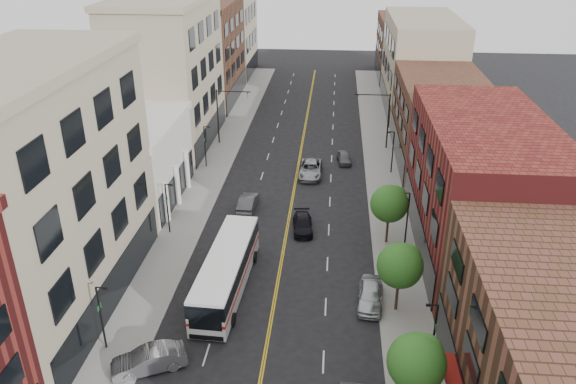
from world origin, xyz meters
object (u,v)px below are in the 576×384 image
(car_lane_behind, at_px, (248,202))
(city_bus, at_px, (226,269))
(car_lane_a, at_px, (303,224))
(car_lane_c, at_px, (344,158))
(car_parked_far, at_px, (370,295))
(car_lane_b, at_px, (310,169))
(car_angle_b, at_px, (149,360))

(car_lane_behind, bearing_deg, city_bus, 93.70)
(city_bus, height_order, car_lane_a, city_bus)
(city_bus, xyz_separation_m, car_lane_c, (9.42, 27.32, -1.29))
(car_parked_far, xyz_separation_m, car_lane_behind, (-11.77, 14.97, -0.06))
(car_lane_a, xyz_separation_m, car_lane_b, (0.10, 12.94, 0.14))
(car_lane_behind, bearing_deg, car_angle_b, 84.45)
(car_angle_b, relative_size, car_lane_behind, 1.07)
(city_bus, relative_size, car_lane_a, 2.90)
(car_lane_behind, relative_size, car_lane_a, 1.01)
(city_bus, distance_m, car_parked_far, 11.41)
(car_lane_behind, height_order, car_lane_a, car_lane_behind)
(car_lane_a, xyz_separation_m, car_lane_c, (4.00, 17.18, -0.02))
(car_angle_b, relative_size, car_lane_b, 0.85)
(car_lane_a, bearing_deg, car_lane_b, 83.46)
(car_parked_far, distance_m, car_lane_behind, 19.05)
(city_bus, bearing_deg, car_lane_a, 64.58)
(car_lane_a, bearing_deg, car_angle_b, -120.75)
(car_angle_b, bearing_deg, car_lane_a, 130.14)
(car_angle_b, height_order, car_lane_behind, car_angle_b)
(car_lane_behind, distance_m, car_lane_a, 7.08)
(car_parked_far, bearing_deg, car_lane_behind, 132.52)
(car_parked_far, height_order, car_lane_b, car_parked_far)
(car_angle_b, height_order, car_lane_b, car_angle_b)
(car_angle_b, xyz_separation_m, car_lane_b, (9.00, 32.32, -0.00))
(city_bus, xyz_separation_m, car_parked_far, (11.32, -0.88, -1.12))
(city_bus, relative_size, car_lane_behind, 2.87)
(car_angle_b, relative_size, car_parked_far, 1.02)
(car_parked_far, bearing_deg, car_angle_b, -146.21)
(city_bus, relative_size, car_parked_far, 2.75)
(car_angle_b, xyz_separation_m, car_lane_behind, (3.03, 23.32, -0.05))
(city_bus, height_order, car_angle_b, city_bus)
(car_lane_c, bearing_deg, car_parked_far, -93.63)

